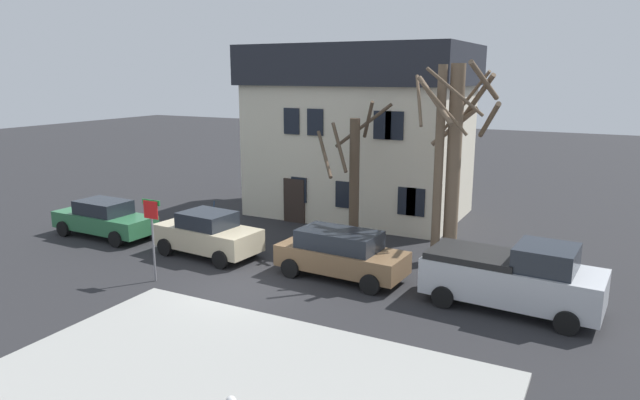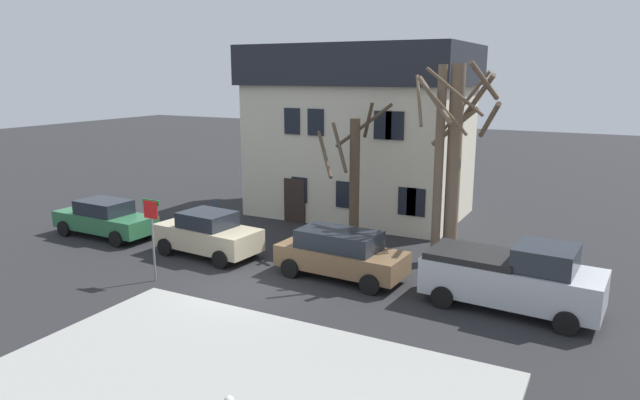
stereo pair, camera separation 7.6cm
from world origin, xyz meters
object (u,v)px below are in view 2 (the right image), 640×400
Objects in this scene: tree_bare_mid at (440,157)px; street_sign_pole at (152,225)px; pickup_truck_silver at (513,277)px; car_green_sedan at (105,218)px; car_beige_sedan at (208,234)px; car_brown_wagon at (340,253)px; building_main at (360,130)px; tree_bare_far at (456,156)px; tree_bare_near at (353,175)px; bicycle_leaning at (218,215)px.

tree_bare_mid is 2.55× the size of street_sign_pole.
pickup_truck_silver is 1.85× the size of street_sign_pole.
pickup_truck_silver reaches higher than car_green_sedan.
car_beige_sedan reaches higher than car_brown_wagon.
tree_bare_far is at bearing -41.25° from building_main.
car_green_sedan is 6.69m from street_sign_pole.
tree_bare_near is at bearing 173.82° from tree_bare_mid.
bicycle_leaning is at bearing 177.36° from tree_bare_far.
tree_bare_far is at bearing 32.47° from tree_bare_mid.
tree_bare_far is 1.53× the size of car_green_sedan.
car_brown_wagon is at bearing -71.72° from tree_bare_near.
street_sign_pole is (-5.47, -3.23, 1.11)m from car_brown_wagon.
car_beige_sedan is 1.52× the size of street_sign_pole.
car_beige_sedan is 0.82× the size of pickup_truck_silver.
building_main reaches higher than tree_bare_near.
bicycle_leaning is at bearing 176.43° from tree_bare_near.
tree_bare_mid reaches higher than street_sign_pole.
tree_bare_far is at bearing 127.82° from pickup_truck_silver.
car_green_sedan is (-13.70, -3.38, -3.18)m from tree_bare_mid.
building_main is at bearing 138.75° from tree_bare_far.
tree_bare_near is at bearing 152.02° from pickup_truck_silver.
building_main is 12.63m from street_sign_pole.
car_brown_wagon is 2.62× the size of bicycle_leaning.
car_brown_wagon is 0.87× the size of pickup_truck_silver.
bicycle_leaning is at bearing 163.74° from pickup_truck_silver.
building_main is at bearing 75.52° from car_beige_sedan.
car_green_sedan is 1.11× the size of car_beige_sedan.
tree_bare_near is 2.08× the size of street_sign_pole.
tree_bare_far reaches higher than tree_bare_mid.
tree_bare_near is 0.80× the size of tree_bare_far.
street_sign_pole is 1.63× the size of bicycle_leaning.
car_brown_wagon is at bearing 1.55° from car_beige_sedan.
building_main is at bearing 109.91° from car_brown_wagon.
car_green_sedan is at bearing 179.70° from car_beige_sedan.
street_sign_pole is (-8.40, -6.81, -2.02)m from tree_bare_far.
street_sign_pole reaches higher than bicycle_leaning.
tree_bare_mid is at bearing -45.32° from building_main.
tree_bare_mid is at bearing 53.38° from car_brown_wagon.
tree_bare_near is at bearing 58.19° from street_sign_pole.
bicycle_leaning is at bearing -136.64° from building_main.
car_green_sedan is at bearing -179.70° from pickup_truck_silver.
tree_bare_mid is at bearing 22.97° from car_beige_sedan.
tree_bare_mid is 0.60m from tree_bare_far.
tree_bare_far reaches higher than car_beige_sedan.
street_sign_pole is at bearing -100.25° from building_main.
car_brown_wagon is (-2.93, -3.58, -3.14)m from tree_bare_far.
tree_bare_far is 1.40× the size of pickup_truck_silver.
tree_bare_far is 1.61× the size of car_brown_wagon.
street_sign_pole is (-2.21, -12.24, -2.23)m from building_main.
tree_bare_mid is 5.11m from car_brown_wagon.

